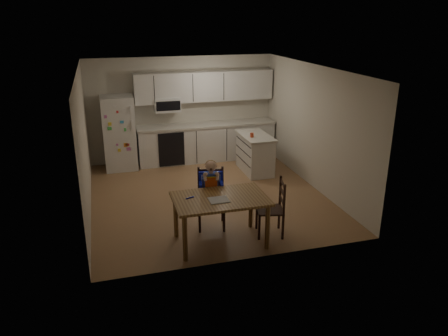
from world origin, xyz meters
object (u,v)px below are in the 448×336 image
at_px(kitchen_island, 255,153).
at_px(chair_booster, 211,186).
at_px(refrigerator, 119,133).
at_px(dining_table, 220,204).
at_px(red_cup, 252,135).
at_px(chair_side, 276,204).

xyz_separation_m(kitchen_island, chair_booster, (-1.64, -2.36, 0.28)).
distance_m(refrigerator, dining_table, 4.26).
bearing_deg(red_cup, refrigerator, 156.27).
xyz_separation_m(chair_booster, chair_side, (0.93, -0.59, -0.18)).
height_order(refrigerator, chair_side, refrigerator).
relative_size(chair_booster, chair_side, 1.25).
bearing_deg(kitchen_island, dining_table, -118.95).
distance_m(red_cup, chair_side, 2.88).
distance_m(kitchen_island, chair_booster, 2.88).
bearing_deg(dining_table, kitchen_island, 61.05).
height_order(kitchen_island, chair_side, chair_side).
xyz_separation_m(refrigerator, red_cup, (2.80, -1.23, 0.06)).
bearing_deg(red_cup, chair_side, -101.48).
relative_size(red_cup, chair_side, 0.10).
bearing_deg(red_cup, kitchen_island, 47.59).
height_order(refrigerator, kitchen_island, refrigerator).
xyz_separation_m(red_cup, chair_side, (-0.57, -2.80, -0.38)).
height_order(kitchen_island, chair_booster, chair_booster).
distance_m(kitchen_island, dining_table, 3.41).
relative_size(refrigerator, chair_booster, 1.43).
distance_m(refrigerator, chair_side, 4.62).
bearing_deg(chair_booster, dining_table, -78.99).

